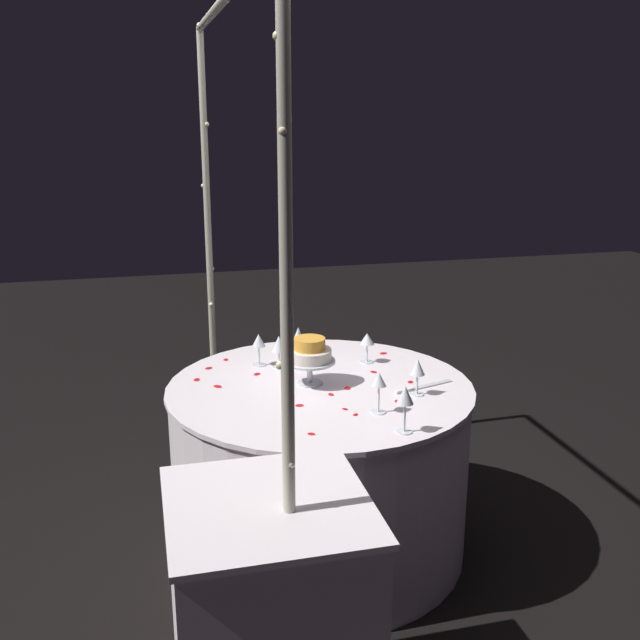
{
  "coord_description": "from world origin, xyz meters",
  "views": [
    {
      "loc": [
        -2.86,
        0.71,
        1.91
      ],
      "look_at": [
        0.0,
        0.0,
        1.07
      ],
      "focal_mm": 41.31,
      "sensor_mm": 36.0,
      "label": 1
    }
  ],
  "objects_px": {
    "decorative_arch": "(233,216)",
    "wine_glass_1": "(259,342)",
    "wine_glass_3": "(367,340)",
    "wine_glass_4": "(405,397)",
    "wine_glass_2": "(379,382)",
    "wine_glass_6": "(279,345)",
    "cake_knife": "(420,387)",
    "side_table": "(271,623)",
    "main_table": "(320,467)",
    "wine_glass_5": "(298,337)",
    "wine_glass_0": "(418,369)",
    "tiered_cake": "(310,354)"
  },
  "relations": [
    {
      "from": "side_table",
      "to": "wine_glass_6",
      "type": "relative_size",
      "value": 5.41
    },
    {
      "from": "wine_glass_2",
      "to": "wine_glass_6",
      "type": "xyz_separation_m",
      "value": [
        0.6,
        0.28,
        -0.02
      ]
    },
    {
      "from": "main_table",
      "to": "wine_glass_6",
      "type": "distance_m",
      "value": 0.58
    },
    {
      "from": "wine_glass_6",
      "to": "wine_glass_0",
      "type": "bearing_deg",
      "value": -133.48
    },
    {
      "from": "main_table",
      "to": "wine_glass_5",
      "type": "distance_m",
      "value": 0.6
    },
    {
      "from": "wine_glass_2",
      "to": "wine_glass_6",
      "type": "relative_size",
      "value": 1.09
    },
    {
      "from": "wine_glass_4",
      "to": "cake_knife",
      "type": "height_order",
      "value": "wine_glass_4"
    },
    {
      "from": "wine_glass_2",
      "to": "wine_glass_5",
      "type": "xyz_separation_m",
      "value": [
        0.64,
        0.18,
        0.0
      ]
    },
    {
      "from": "wine_glass_0",
      "to": "wine_glass_3",
      "type": "bearing_deg",
      "value": 10.19
    },
    {
      "from": "wine_glass_1",
      "to": "wine_glass_3",
      "type": "height_order",
      "value": "wine_glass_1"
    },
    {
      "from": "wine_glass_0",
      "to": "wine_glass_1",
      "type": "relative_size",
      "value": 1.02
    },
    {
      "from": "wine_glass_2",
      "to": "side_table",
      "type": "bearing_deg",
      "value": 139.93
    },
    {
      "from": "cake_knife",
      "to": "wine_glass_0",
      "type": "bearing_deg",
      "value": 148.51
    },
    {
      "from": "wine_glass_4",
      "to": "cake_knife",
      "type": "xyz_separation_m",
      "value": [
        0.4,
        -0.22,
        -0.13
      ]
    },
    {
      "from": "side_table",
      "to": "wine_glass_0",
      "type": "relative_size",
      "value": 5.32
    },
    {
      "from": "main_table",
      "to": "wine_glass_3",
      "type": "height_order",
      "value": "wine_glass_3"
    },
    {
      "from": "side_table",
      "to": "wine_glass_5",
      "type": "relative_size",
      "value": 4.65
    },
    {
      "from": "side_table",
      "to": "wine_glass_3",
      "type": "xyz_separation_m",
      "value": [
        1.23,
        -0.69,
        0.47
      ]
    },
    {
      "from": "decorative_arch",
      "to": "wine_glass_1",
      "type": "xyz_separation_m",
      "value": [
        0.32,
        -0.14,
        -0.63
      ]
    },
    {
      "from": "main_table",
      "to": "wine_glass_0",
      "type": "xyz_separation_m",
      "value": [
        -0.2,
        -0.36,
        0.5
      ]
    },
    {
      "from": "wine_glass_3",
      "to": "wine_glass_6",
      "type": "xyz_separation_m",
      "value": [
        0.03,
        0.41,
        0.0
      ]
    },
    {
      "from": "wine_glass_6",
      "to": "cake_knife",
      "type": "height_order",
      "value": "wine_glass_6"
    },
    {
      "from": "tiered_cake",
      "to": "wine_glass_0",
      "type": "relative_size",
      "value": 1.42
    },
    {
      "from": "wine_glass_2",
      "to": "cake_knife",
      "type": "xyz_separation_m",
      "value": [
        0.21,
        -0.25,
        -0.12
      ]
    },
    {
      "from": "decorative_arch",
      "to": "wine_glass_6",
      "type": "bearing_deg",
      "value": -40.06
    },
    {
      "from": "cake_knife",
      "to": "wine_glass_1",
      "type": "bearing_deg",
      "value": 53.51
    },
    {
      "from": "wine_glass_3",
      "to": "wine_glass_5",
      "type": "relative_size",
      "value": 0.8
    },
    {
      "from": "side_table",
      "to": "tiered_cake",
      "type": "xyz_separation_m",
      "value": [
        1.02,
        -0.36,
        0.5
      ]
    },
    {
      "from": "decorative_arch",
      "to": "wine_glass_1",
      "type": "height_order",
      "value": "decorative_arch"
    },
    {
      "from": "wine_glass_3",
      "to": "wine_glass_0",
      "type": "bearing_deg",
      "value": -169.81
    },
    {
      "from": "main_table",
      "to": "wine_glass_1",
      "type": "distance_m",
      "value": 0.63
    },
    {
      "from": "decorative_arch",
      "to": "main_table",
      "type": "relative_size",
      "value": 1.76
    },
    {
      "from": "main_table",
      "to": "side_table",
      "type": "bearing_deg",
      "value": 158.01
    },
    {
      "from": "tiered_cake",
      "to": "main_table",
      "type": "bearing_deg",
      "value": -127.94
    },
    {
      "from": "main_table",
      "to": "decorative_arch",
      "type": "bearing_deg",
      "value": 90.18
    },
    {
      "from": "wine_glass_0",
      "to": "cake_knife",
      "type": "distance_m",
      "value": 0.13
    },
    {
      "from": "wine_glass_5",
      "to": "side_table",
      "type": "bearing_deg",
      "value": 163.91
    },
    {
      "from": "wine_glass_5",
      "to": "main_table",
      "type": "bearing_deg",
      "value": -174.51
    },
    {
      "from": "decorative_arch",
      "to": "tiered_cake",
      "type": "relative_size",
      "value": 10.53
    },
    {
      "from": "wine_glass_2",
      "to": "wine_glass_3",
      "type": "xyz_separation_m",
      "value": [
        0.58,
        -0.13,
        -0.02
      ]
    },
    {
      "from": "tiered_cake",
      "to": "wine_glass_6",
      "type": "height_order",
      "value": "tiered_cake"
    },
    {
      "from": "wine_glass_2",
      "to": "wine_glass_6",
      "type": "height_order",
      "value": "wine_glass_2"
    },
    {
      "from": "decorative_arch",
      "to": "wine_glass_5",
      "type": "distance_m",
      "value": 0.75
    },
    {
      "from": "wine_glass_0",
      "to": "wine_glass_4",
      "type": "relative_size",
      "value": 0.85
    },
    {
      "from": "wine_glass_0",
      "to": "wine_glass_6",
      "type": "bearing_deg",
      "value": 46.52
    },
    {
      "from": "decorative_arch",
      "to": "wine_glass_2",
      "type": "height_order",
      "value": "decorative_arch"
    },
    {
      "from": "wine_glass_3",
      "to": "wine_glass_4",
      "type": "xyz_separation_m",
      "value": [
        -0.78,
        0.1,
        0.03
      ]
    },
    {
      "from": "side_table",
      "to": "wine_glass_4",
      "type": "relative_size",
      "value": 4.54
    },
    {
      "from": "wine_glass_4",
      "to": "wine_glass_3",
      "type": "bearing_deg",
      "value": -7.4
    },
    {
      "from": "wine_glass_6",
      "to": "wine_glass_3",
      "type": "bearing_deg",
      "value": -93.59
    }
  ]
}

